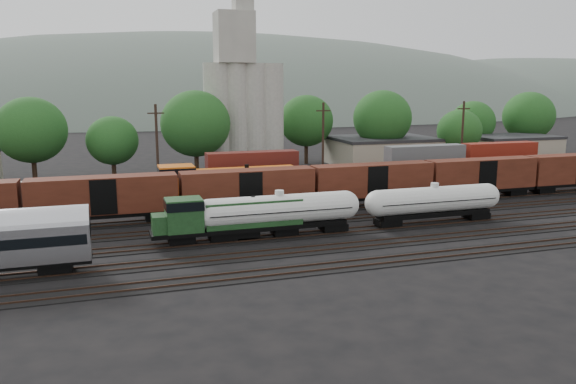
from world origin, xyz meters
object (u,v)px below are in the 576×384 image
object	(u,v)px
green_locomotive	(225,217)
tank_car_a	(279,211)
grain_silo	(243,105)
orange_locomotive	(219,184)

from	to	relation	value
green_locomotive	tank_car_a	bearing A→B (deg)	0.00
tank_car_a	grain_silo	world-z (taller)	grain_silo
green_locomotive	grain_silo	bearing A→B (deg)	74.16
green_locomotive	tank_car_a	size ratio (longest dim) A/B	0.94
orange_locomotive	grain_silo	xyz separation A→B (m)	(9.25, 26.00, 8.42)
orange_locomotive	grain_silo	bearing A→B (deg)	70.42
green_locomotive	orange_locomotive	bearing A→B (deg)	80.96
tank_car_a	green_locomotive	bearing A→B (deg)	180.00
orange_locomotive	grain_silo	world-z (taller)	grain_silo
tank_car_a	orange_locomotive	xyz separation A→B (m)	(-2.92, 15.00, 0.26)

